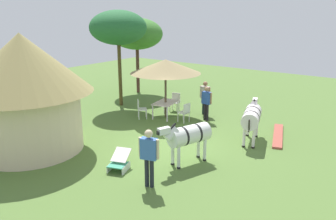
# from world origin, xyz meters

# --- Properties ---
(ground_plane) EXTENTS (36.00, 36.00, 0.00)m
(ground_plane) POSITION_xyz_m (0.00, 0.00, 0.00)
(ground_plane) COLOR #517133
(thatched_hut) EXTENTS (4.70, 4.70, 4.21)m
(thatched_hut) POSITION_xyz_m (-3.44, 3.75, 2.36)
(thatched_hut) COLOR beige
(thatched_hut) RESTS_ON ground_plane
(shade_umbrella) EXTENTS (3.27, 3.27, 2.77)m
(shade_umbrella) POSITION_xyz_m (2.63, 2.17, 2.44)
(shade_umbrella) COLOR brown
(shade_umbrella) RESTS_ON ground_plane
(patio_dining_table) EXTENTS (1.46, 1.10, 0.74)m
(patio_dining_table) POSITION_xyz_m (2.63, 2.17, 0.65)
(patio_dining_table) COLOR silver
(patio_dining_table) RESTS_ON ground_plane
(patio_chair_west_end) EXTENTS (0.61, 0.61, 0.90)m
(patio_chair_west_end) POSITION_xyz_m (1.77, 3.00, 0.52)
(patio_chair_west_end) COLOR white
(patio_chair_west_end) RESTS_ON ground_plane
(patio_chair_near_hut) EXTENTS (0.48, 0.46, 0.90)m
(patio_chair_near_hut) POSITION_xyz_m (2.52, 0.97, 0.52)
(patio_chair_near_hut) COLOR white
(patio_chair_near_hut) RESTS_ON ground_plane
(patio_chair_near_lawn) EXTENTS (0.51, 0.52, 0.90)m
(patio_chair_near_lawn) POSITION_xyz_m (3.81, 2.43, 0.52)
(patio_chair_near_lawn) COLOR white
(patio_chair_near_lawn) RESTS_ON ground_plane
(guest_beside_umbrella) EXTENTS (0.24, 0.57, 1.59)m
(guest_beside_umbrella) POSITION_xyz_m (3.36, 0.36, 0.96)
(guest_beside_umbrella) COLOR black
(guest_beside_umbrella) RESTS_ON ground_plane
(guest_behind_table) EXTENTS (0.24, 0.59, 1.65)m
(guest_behind_table) POSITION_xyz_m (4.10, 0.88, 0.99)
(guest_behind_table) COLOR black
(guest_behind_table) RESTS_ON ground_plane
(standing_watcher) EXTENTS (0.34, 0.60, 1.75)m
(standing_watcher) POSITION_xyz_m (-2.99, -1.47, 1.05)
(standing_watcher) COLOR black
(standing_watcher) RESTS_ON ground_plane
(striped_lounge_chair) EXTENTS (0.95, 0.78, 0.59)m
(striped_lounge_chair) POSITION_xyz_m (-2.72, 0.01, 0.25)
(striped_lounge_chair) COLOR #3C9977
(striped_lounge_chair) RESTS_ON ground_plane
(zebra_nearest_camera) EXTENTS (2.02, 1.06, 1.51)m
(zebra_nearest_camera) POSITION_xyz_m (-1.01, -1.48, 0.97)
(zebra_nearest_camera) COLOR silver
(zebra_nearest_camera) RESTS_ON ground_plane
(zebra_by_umbrella) EXTENTS (2.25, 1.10, 1.55)m
(zebra_by_umbrella) POSITION_xyz_m (2.11, -2.37, 1.01)
(zebra_by_umbrella) COLOR silver
(zebra_by_umbrella) RESTS_ON ground_plane
(acacia_tree_behind_hut) EXTENTS (2.92, 2.92, 4.96)m
(acacia_tree_behind_hut) POSITION_xyz_m (2.92, 5.40, 4.07)
(acacia_tree_behind_hut) COLOR #4B3E1F
(acacia_tree_behind_hut) RESTS_ON ground_plane
(acacia_tree_far_lawn) EXTENTS (3.10, 3.10, 4.51)m
(acacia_tree_far_lawn) POSITION_xyz_m (5.73, 6.64, 3.57)
(acacia_tree_far_lawn) COLOR #4F2F28
(acacia_tree_far_lawn) RESTS_ON ground_plane
(brick_patio_kerb) EXTENTS (2.78, 1.20, 0.08)m
(brick_patio_kerb) POSITION_xyz_m (3.26, -3.07, 0.04)
(brick_patio_kerb) COLOR #A54B3D
(brick_patio_kerb) RESTS_ON ground_plane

